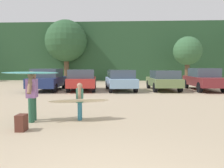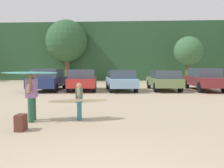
{
  "view_description": "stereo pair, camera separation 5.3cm",
  "coord_description": "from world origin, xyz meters",
  "px_view_note": "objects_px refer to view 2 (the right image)",
  "views": [
    {
      "loc": [
        0.32,
        -3.08,
        1.75
      ],
      "look_at": [
        -0.3,
        8.04,
        0.9
      ],
      "focal_mm": 37.04,
      "sensor_mm": 36.0,
      "label": 1
    },
    {
      "loc": [
        0.38,
        -3.08,
        1.75
      ],
      "look_at": [
        -0.3,
        8.04,
        0.9
      ],
      "focal_mm": 37.04,
      "sensor_mm": 36.0,
      "label": 2
    }
  ],
  "objects_px": {
    "parked_car_red": "(83,79)",
    "person_child": "(79,99)",
    "parked_car_navy": "(48,79)",
    "parked_car_olive_green": "(164,80)",
    "surfboard_teal": "(29,73)",
    "parked_car_maroon": "(204,79)",
    "surfboard_cream": "(79,101)",
    "person_adult": "(32,93)",
    "parked_car_sky_blue": "(121,80)",
    "backpack_dropped": "(21,123)"
  },
  "relations": [
    {
      "from": "parked_car_maroon",
      "to": "parked_car_olive_green",
      "type": "bearing_deg",
      "value": 92.9
    },
    {
      "from": "person_child",
      "to": "surfboard_teal",
      "type": "distance_m",
      "value": 1.77
    },
    {
      "from": "parked_car_navy",
      "to": "person_child",
      "type": "relative_size",
      "value": 3.6
    },
    {
      "from": "parked_car_navy",
      "to": "parked_car_red",
      "type": "height_order",
      "value": "parked_car_navy"
    },
    {
      "from": "parked_car_sky_blue",
      "to": "backpack_dropped",
      "type": "height_order",
      "value": "parked_car_sky_blue"
    },
    {
      "from": "person_child",
      "to": "backpack_dropped",
      "type": "relative_size",
      "value": 2.71
    },
    {
      "from": "parked_car_maroon",
      "to": "person_adult",
      "type": "distance_m",
      "value": 13.36
    },
    {
      "from": "parked_car_red",
      "to": "surfboard_cream",
      "type": "height_order",
      "value": "parked_car_red"
    },
    {
      "from": "parked_car_maroon",
      "to": "surfboard_cream",
      "type": "bearing_deg",
      "value": 142.59
    },
    {
      "from": "backpack_dropped",
      "to": "parked_car_olive_green",
      "type": "bearing_deg",
      "value": 62.94
    },
    {
      "from": "person_adult",
      "to": "parked_car_sky_blue",
      "type": "bearing_deg",
      "value": -113.62
    },
    {
      "from": "parked_car_sky_blue",
      "to": "person_child",
      "type": "distance_m",
      "value": 9.22
    },
    {
      "from": "parked_car_sky_blue",
      "to": "surfboard_teal",
      "type": "relative_size",
      "value": 2.19
    },
    {
      "from": "backpack_dropped",
      "to": "person_adult",
      "type": "bearing_deg",
      "value": 97.16
    },
    {
      "from": "parked_car_maroon",
      "to": "person_child",
      "type": "bearing_deg",
      "value": 142.2
    },
    {
      "from": "parked_car_olive_green",
      "to": "parked_car_red",
      "type": "bearing_deg",
      "value": 91.68
    },
    {
      "from": "parked_car_sky_blue",
      "to": "parked_car_olive_green",
      "type": "xyz_separation_m",
      "value": [
        3.13,
        0.44,
        -0.02
      ]
    },
    {
      "from": "person_child",
      "to": "backpack_dropped",
      "type": "distance_m",
      "value": 2.0
    },
    {
      "from": "parked_car_red",
      "to": "surfboard_cream",
      "type": "xyz_separation_m",
      "value": [
        1.61,
        -9.18,
        -0.17
      ]
    },
    {
      "from": "parked_car_red",
      "to": "person_adult",
      "type": "relative_size",
      "value": 2.62
    },
    {
      "from": "backpack_dropped",
      "to": "parked_car_navy",
      "type": "bearing_deg",
      "value": 105.07
    },
    {
      "from": "surfboard_teal",
      "to": "surfboard_cream",
      "type": "height_order",
      "value": "surfboard_teal"
    },
    {
      "from": "person_adult",
      "to": "surfboard_teal",
      "type": "distance_m",
      "value": 0.67
    },
    {
      "from": "parked_car_olive_green",
      "to": "surfboard_teal",
      "type": "relative_size",
      "value": 2.29
    },
    {
      "from": "surfboard_teal",
      "to": "parked_car_red",
      "type": "bearing_deg",
      "value": -84.51
    },
    {
      "from": "surfboard_cream",
      "to": "person_adult",
      "type": "bearing_deg",
      "value": -7.07
    },
    {
      "from": "parked_car_olive_green",
      "to": "surfboard_cream",
      "type": "xyz_separation_m",
      "value": [
        -4.29,
        -9.73,
        -0.14
      ]
    },
    {
      "from": "parked_car_olive_green",
      "to": "surfboard_teal",
      "type": "xyz_separation_m",
      "value": [
        -5.77,
        -10.06,
        0.77
      ]
    },
    {
      "from": "parked_car_olive_green",
      "to": "surfboard_cream",
      "type": "height_order",
      "value": "parked_car_olive_green"
    },
    {
      "from": "parked_car_sky_blue",
      "to": "surfboard_teal",
      "type": "distance_m",
      "value": 10.0
    },
    {
      "from": "person_adult",
      "to": "backpack_dropped",
      "type": "height_order",
      "value": "person_adult"
    },
    {
      "from": "parked_car_navy",
      "to": "surfboard_cream",
      "type": "relative_size",
      "value": 2.16
    },
    {
      "from": "parked_car_maroon",
      "to": "backpack_dropped",
      "type": "bearing_deg",
      "value": 141.29
    },
    {
      "from": "parked_car_maroon",
      "to": "backpack_dropped",
      "type": "height_order",
      "value": "parked_car_maroon"
    },
    {
      "from": "parked_car_red",
      "to": "parked_car_maroon",
      "type": "relative_size",
      "value": 0.88
    },
    {
      "from": "parked_car_olive_green",
      "to": "backpack_dropped",
      "type": "distance_m",
      "value": 12.38
    },
    {
      "from": "surfboard_teal",
      "to": "surfboard_cream",
      "type": "relative_size",
      "value": 0.94
    },
    {
      "from": "parked_car_olive_green",
      "to": "person_adult",
      "type": "distance_m",
      "value": 11.47
    },
    {
      "from": "parked_car_sky_blue",
      "to": "surfboard_cream",
      "type": "bearing_deg",
      "value": 163.77
    },
    {
      "from": "parked_car_navy",
      "to": "parked_car_sky_blue",
      "type": "bearing_deg",
      "value": -92.14
    },
    {
      "from": "parked_car_olive_green",
      "to": "person_child",
      "type": "xyz_separation_m",
      "value": [
        -4.3,
        -9.59,
        -0.1
      ]
    },
    {
      "from": "parked_car_sky_blue",
      "to": "person_adult",
      "type": "bearing_deg",
      "value": 155.38
    },
    {
      "from": "parked_car_red",
      "to": "surfboard_cream",
      "type": "relative_size",
      "value": 2.07
    },
    {
      "from": "parked_car_navy",
      "to": "parked_car_sky_blue",
      "type": "xyz_separation_m",
      "value": [
        5.31,
        0.09,
        -0.03
      ]
    },
    {
      "from": "parked_car_maroon",
      "to": "surfboard_cream",
      "type": "height_order",
      "value": "parked_car_maroon"
    },
    {
      "from": "person_adult",
      "to": "person_child",
      "type": "bearing_deg",
      "value": -175.65
    },
    {
      "from": "parked_car_red",
      "to": "person_child",
      "type": "bearing_deg",
      "value": -176.43
    },
    {
      "from": "surfboard_cream",
      "to": "parked_car_olive_green",
      "type": "bearing_deg",
      "value": -128.2
    },
    {
      "from": "parked_car_olive_green",
      "to": "surfboard_teal",
      "type": "height_order",
      "value": "surfboard_teal"
    },
    {
      "from": "backpack_dropped",
      "to": "parked_car_sky_blue",
      "type": "bearing_deg",
      "value": 76.73
    }
  ]
}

